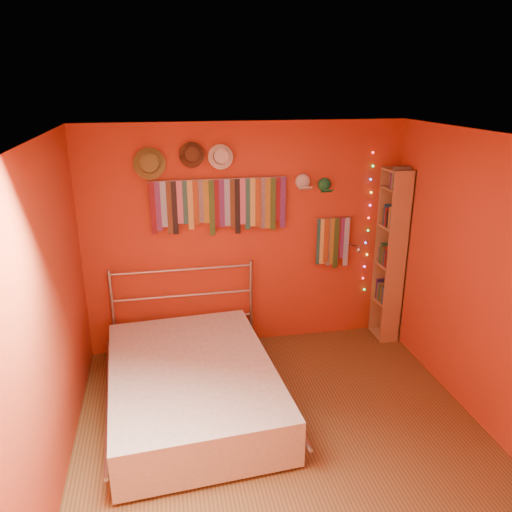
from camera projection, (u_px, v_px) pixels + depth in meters
ground at (283, 437)px, 4.26m from camera, size 3.50×3.50×0.00m
back_wall at (246, 238)px, 5.47m from camera, size 3.50×0.02×2.50m
right_wall at (489, 287)px, 4.17m from camera, size 0.02×3.50×2.50m
left_wall at (47, 324)px, 3.53m from camera, size 0.02×3.50×2.50m
ceiling at (290, 139)px, 3.44m from camera, size 3.50×3.50×0.02m
tie_rack at (220, 203)px, 5.22m from camera, size 1.45×0.03×0.60m
small_tie_rack at (333, 241)px, 5.61m from camera, size 0.40×0.03×0.59m
fedora_olive at (149, 163)px, 4.91m from camera, size 0.32×0.17×0.31m
fedora_brown at (192, 155)px, 4.97m from camera, size 0.26×0.14×0.25m
fedora_white at (221, 157)px, 5.04m from camera, size 0.25×0.14×0.25m
cap_white at (303, 182)px, 5.33m from camera, size 0.17×0.22×0.17m
cap_green at (324, 185)px, 5.39m from camera, size 0.16×0.20×0.16m
fairy_lights at (368, 224)px, 5.66m from camera, size 0.05×0.02×1.64m
reading_lamp at (358, 249)px, 5.55m from camera, size 0.06×0.27×0.08m
bookshelf at (394, 255)px, 5.65m from camera, size 0.25×0.34×2.00m
bed at (192, 385)px, 4.59m from camera, size 1.68×2.16×1.02m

